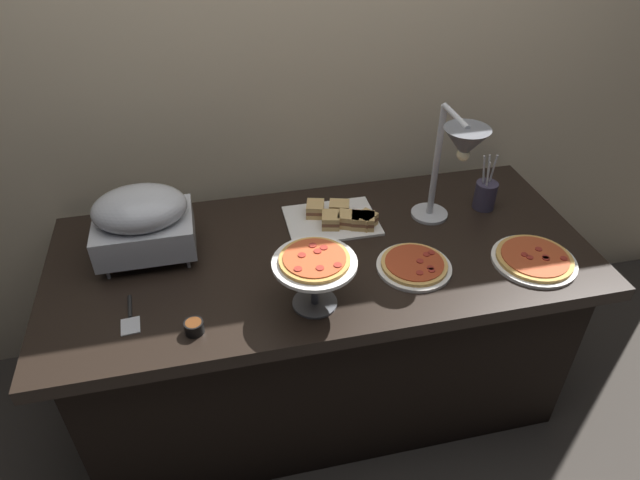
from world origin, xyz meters
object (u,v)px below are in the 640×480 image
at_px(sauce_cup_near, 194,327).
at_px(serving_spatula, 130,317).
at_px(chafing_dish, 142,220).
at_px(heat_lamp, 459,151).
at_px(sandwich_platter, 339,218).
at_px(pizza_plate_front, 534,259).
at_px(pizza_plate_center, 414,265).
at_px(pizza_plate_raised_stand, 315,267).
at_px(utensil_holder, 485,194).

height_order(sauce_cup_near, serving_spatula, sauce_cup_near).
xyz_separation_m(chafing_dish, heat_lamp, (1.05, -0.13, 0.21)).
relative_size(sandwich_platter, sauce_cup_near, 5.88).
xyz_separation_m(heat_lamp, pizza_plate_front, (0.24, -0.20, -0.34)).
height_order(chafing_dish, sandwich_platter, chafing_dish).
bearing_deg(sandwich_platter, pizza_plate_center, -60.05).
bearing_deg(chafing_dish, sandwich_platter, 3.19).
distance_m(pizza_plate_center, sauce_cup_near, 0.75).
bearing_deg(sandwich_platter, serving_spatula, -155.20).
height_order(pizza_plate_front, sandwich_platter, sandwich_platter).
height_order(heat_lamp, sauce_cup_near, heat_lamp).
distance_m(pizza_plate_front, serving_spatula, 1.35).
relative_size(chafing_dish, pizza_plate_center, 1.28).
distance_m(chafing_dish, sandwich_platter, 0.71).
bearing_deg(pizza_plate_front, pizza_plate_raised_stand, -177.34).
relative_size(chafing_dish, utensil_holder, 1.43).
height_order(chafing_dish, pizza_plate_raised_stand, chafing_dish).
height_order(pizza_plate_center, utensil_holder, utensil_holder).
xyz_separation_m(heat_lamp, sandwich_platter, (-0.35, 0.17, -0.33)).
distance_m(chafing_dish, pizza_plate_front, 1.34).
bearing_deg(utensil_holder, chafing_dish, -179.04).
bearing_deg(sandwich_platter, pizza_plate_front, -32.12).
relative_size(pizza_plate_raised_stand, utensil_holder, 1.13).
relative_size(pizza_plate_front, pizza_plate_raised_stand, 1.12).
xyz_separation_m(chafing_dish, serving_spatula, (-0.05, -0.31, -0.14)).
bearing_deg(serving_spatula, sauce_cup_near, -28.94).
relative_size(heat_lamp, sauce_cup_near, 7.90).
xyz_separation_m(pizza_plate_front, utensil_holder, (-0.02, 0.36, 0.05)).
xyz_separation_m(chafing_dish, sandwich_platter, (0.70, 0.04, -0.12)).
bearing_deg(chafing_dish, utensil_holder, 0.96).
distance_m(heat_lamp, sandwich_platter, 0.51).
bearing_deg(pizza_plate_raised_stand, pizza_plate_center, 14.64).
xyz_separation_m(pizza_plate_center, utensil_holder, (0.40, 0.30, 0.05)).
bearing_deg(utensil_holder, serving_spatula, -166.11).
bearing_deg(sandwich_platter, chafing_dish, -176.81).
relative_size(heat_lamp, pizza_plate_front, 1.59).
relative_size(chafing_dish, sandwich_platter, 0.96).
xyz_separation_m(sauce_cup_near, utensil_holder, (1.14, 0.43, 0.04)).
distance_m(pizza_plate_raised_stand, utensil_holder, 0.86).
xyz_separation_m(chafing_dish, utensil_holder, (1.27, 0.02, -0.09)).
bearing_deg(pizza_plate_raised_stand, sauce_cup_near, -173.74).
distance_m(pizza_plate_front, sandwich_platter, 0.70).
bearing_deg(sauce_cup_near, pizza_plate_front, 3.83).
bearing_deg(pizza_plate_raised_stand, utensil_holder, 27.25).
relative_size(pizza_plate_front, sandwich_platter, 0.84).
relative_size(pizza_plate_front, utensil_holder, 1.26).
bearing_deg(pizza_plate_raised_stand, chafing_dish, 143.99).
height_order(utensil_holder, serving_spatula, utensil_holder).
distance_m(pizza_plate_raised_stand, sandwich_platter, 0.47).
bearing_deg(utensil_holder, sauce_cup_near, -159.11).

